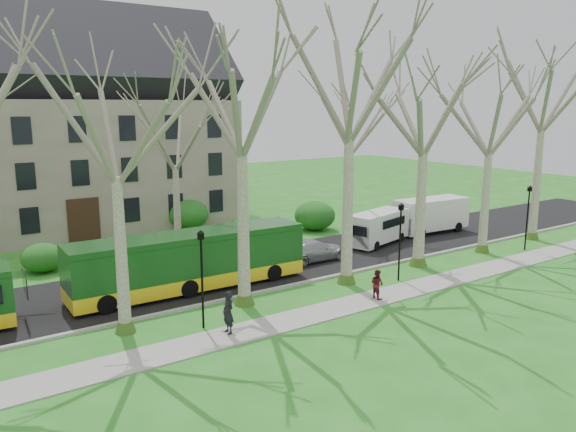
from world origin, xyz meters
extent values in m
plane|color=#277120|center=(0.00, 0.00, 0.00)|extent=(120.00, 120.00, 0.00)
cube|color=gray|center=(0.00, -2.50, 0.03)|extent=(70.00, 2.00, 0.06)
cube|color=black|center=(0.00, 5.50, 0.03)|extent=(80.00, 8.00, 0.06)
cube|color=#A5A39E|center=(0.00, 1.50, 0.07)|extent=(80.00, 0.25, 0.14)
cube|color=slate|center=(-6.00, 24.00, 5.00)|extent=(26.00, 12.00, 10.00)
cylinder|color=black|center=(-6.00, -1.00, 2.00)|extent=(0.10, 0.10, 4.00)
cube|color=black|center=(-6.00, -1.00, 4.15)|extent=(0.22, 0.22, 0.30)
cylinder|color=black|center=(6.00, -1.00, 2.00)|extent=(0.10, 0.10, 4.00)
cube|color=black|center=(6.00, -1.00, 4.15)|extent=(0.22, 0.22, 0.30)
cylinder|color=black|center=(18.00, -1.00, 2.00)|extent=(0.10, 0.10, 4.00)
cube|color=black|center=(18.00, -1.00, 4.15)|extent=(0.22, 0.22, 0.30)
ellipsoid|color=#1A5D1C|center=(-10.00, 12.00, 1.00)|extent=(2.60, 2.60, 2.00)
ellipsoid|color=#1A5D1C|center=(4.00, 12.00, 1.00)|extent=(2.60, 2.60, 2.00)
ellipsoid|color=#1A5D1C|center=(10.00, 12.00, 1.00)|extent=(2.60, 2.60, 2.00)
ellipsoid|color=#1A5D1C|center=(2.00, 18.00, 1.00)|extent=(2.60, 2.60, 2.00)
imported|color=#B4B4B9|center=(4.40, 4.82, 0.73)|extent=(4.63, 1.89, 1.34)
imported|color=black|center=(-5.43, -2.25, 0.98)|extent=(0.45, 0.68, 1.85)
imported|color=#5A1421|center=(2.85, -2.58, 0.80)|extent=(0.59, 0.74, 1.48)
camera|label=1|loc=(-16.11, -22.25, 9.61)|focal=35.00mm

